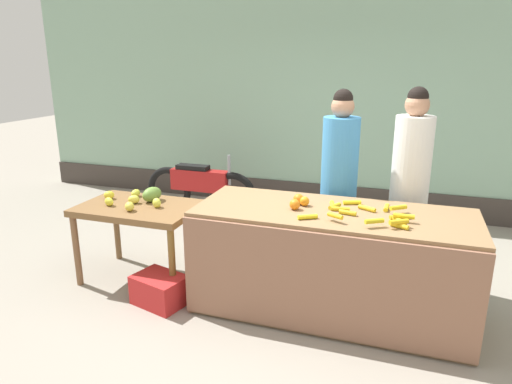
{
  "coord_description": "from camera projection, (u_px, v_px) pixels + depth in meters",
  "views": [
    {
      "loc": [
        0.95,
        -3.5,
        2.07
      ],
      "look_at": [
        -0.28,
        0.15,
        0.94
      ],
      "focal_mm": 32.0,
      "sensor_mm": 36.0,
      "label": 1
    }
  ],
  "objects": [
    {
      "name": "market_wall_back",
      "position": [
        339.0,
        101.0,
        6.2
      ],
      "size": [
        9.47,
        0.23,
        3.08
      ],
      "color": "#8CB299",
      "rests_on": "ground"
    },
    {
      "name": "fruit_stall_counter",
      "position": [
        331.0,
        262.0,
        3.78
      ],
      "size": [
        2.24,
        0.89,
        0.89
      ],
      "color": "olive",
      "rests_on": "ground"
    },
    {
      "name": "produce_crate",
      "position": [
        160.0,
        290.0,
        3.98
      ],
      "size": [
        0.51,
        0.42,
        0.26
      ],
      "primitive_type": "cube",
      "rotation": [
        0.0,
        0.0,
        -0.27
      ],
      "color": "red",
      "rests_on": "ground"
    },
    {
      "name": "vendor_woman_white_shirt",
      "position": [
        409.0,
        189.0,
        4.15
      ],
      "size": [
        0.34,
        0.34,
        1.84
      ],
      "color": "#33333D",
      "rests_on": "ground"
    },
    {
      "name": "ground_plane",
      "position": [
        281.0,
        301.0,
        4.05
      ],
      "size": [
        24.0,
        24.0,
        0.0
      ],
      "primitive_type": "plane",
      "color": "gray"
    },
    {
      "name": "orange_pile",
      "position": [
        299.0,
        201.0,
        3.77
      ],
      "size": [
        0.14,
        0.24,
        0.09
      ],
      "color": "orange",
      "rests_on": "fruit_stall_counter"
    },
    {
      "name": "mango_papaya_pile",
      "position": [
        141.0,
        197.0,
        4.34
      ],
      "size": [
        0.7,
        0.53,
        0.14
      ],
      "color": "#D9C943",
      "rests_on": "side_table_wooden"
    },
    {
      "name": "vendor_woman_blue_shirt",
      "position": [
        339.0,
        186.0,
        4.3
      ],
      "size": [
        0.34,
        0.34,
        1.81
      ],
      "color": "#33333D",
      "rests_on": "ground"
    },
    {
      "name": "produce_sack",
      "position": [
        248.0,
        231.0,
        4.88
      ],
      "size": [
        0.38,
        0.32,
        0.59
      ],
      "primitive_type": "ellipsoid",
      "rotation": [
        0.0,
        0.0,
        3.08
      ],
      "color": "tan",
      "rests_on": "ground"
    },
    {
      "name": "side_table_wooden",
      "position": [
        139.0,
        215.0,
        4.3
      ],
      "size": [
        1.1,
        0.73,
        0.75
      ],
      "color": "brown",
      "rests_on": "ground"
    },
    {
      "name": "parked_motorcycle",
      "position": [
        200.0,
        187.0,
        6.14
      ],
      "size": [
        1.6,
        0.18,
        0.88
      ],
      "color": "black",
      "rests_on": "ground"
    },
    {
      "name": "banana_bunch_pile",
      "position": [
        367.0,
        213.0,
        3.54
      ],
      "size": [
        0.85,
        0.6,
        0.07
      ],
      "color": "gold",
      "rests_on": "fruit_stall_counter"
    }
  ]
}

